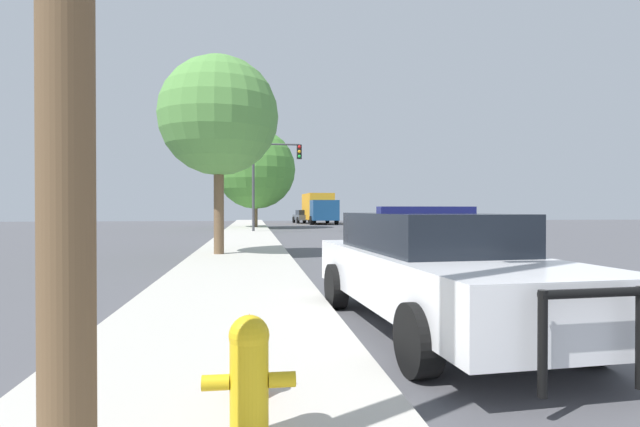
{
  "coord_description": "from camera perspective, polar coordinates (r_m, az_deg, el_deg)",
  "views": [
    {
      "loc": [
        -4.73,
        -6.83,
        1.55
      ],
      "look_at": [
        -1.29,
        18.58,
        1.28
      ],
      "focal_mm": 28.0,
      "sensor_mm": 36.0,
      "label": 1
    }
  ],
  "objects": [
    {
      "name": "car_background_distant",
      "position": [
        52.1,
        -1.83,
        -0.31
      ],
      "size": [
        2.22,
        4.2,
        1.38
      ],
      "rotation": [
        0.0,
        0.0,
        0.08
      ],
      "color": "#474C51",
      "rests_on": "ground_plane"
    },
    {
      "name": "tree_sidewalk_near",
      "position": [
        16.07,
        -11.51,
        10.84
      ],
      "size": [
        3.7,
        3.7,
        6.14
      ],
      "color": "brown",
      "rests_on": "sidewalk_left"
    },
    {
      "name": "sidewalk_left",
      "position": [
        7.0,
        -10.78,
        -11.64
      ],
      "size": [
        3.0,
        110.0,
        0.13
      ],
      "color": "#BCB7AD",
      "rests_on": "ground_plane"
    },
    {
      "name": "police_car",
      "position": [
        6.56,
        12.8,
        -6.06
      ],
      "size": [
        2.3,
        5.41,
        1.57
      ],
      "rotation": [
        0.0,
        0.0,
        3.21
      ],
      "color": "white",
      "rests_on": "ground_plane"
    },
    {
      "name": "box_truck",
      "position": [
        49.54,
        -0.12,
        0.69
      ],
      "size": [
        2.89,
        7.83,
        3.03
      ],
      "rotation": [
        0.0,
        0.0,
        3.18
      ],
      "color": "navy",
      "rests_on": "ground_plane"
    },
    {
      "name": "traffic_cone",
      "position": [
        3.93,
        -8.05,
        -15.69
      ],
      "size": [
        0.29,
        0.29,
        0.63
      ],
      "color": "orange",
      "rests_on": "sidewalk_left"
    },
    {
      "name": "ground_plane",
      "position": [
        8.45,
        26.94,
        -10.01
      ],
      "size": [
        110.0,
        110.0,
        0.0
      ],
      "primitive_type": "plane",
      "color": "#4F4F54"
    },
    {
      "name": "tree_sidewalk_far",
      "position": [
        38.47,
        -7.36,
        5.05
      ],
      "size": [
        6.06,
        6.06,
        7.44
      ],
      "color": "brown",
      "rests_on": "sidewalk_left"
    },
    {
      "name": "fire_hydrant",
      "position": [
        3.2,
        -8.1,
        -17.76
      ],
      "size": [
        0.56,
        0.25,
        0.77
      ],
      "color": "gold",
      "rests_on": "sidewalk_left"
    },
    {
      "name": "traffic_light",
      "position": [
        31.41,
        -5.54,
        5.07
      ],
      "size": [
        3.1,
        0.35,
        5.58
      ],
      "color": "#424247",
      "rests_on": "sidewalk_left"
    }
  ]
}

